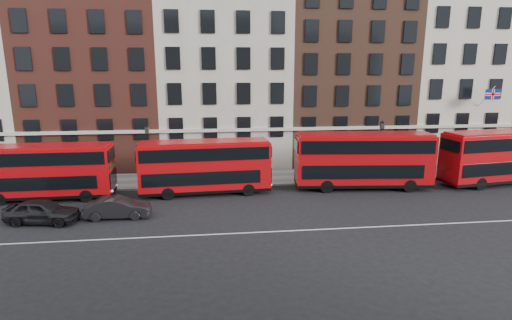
{
  "coord_description": "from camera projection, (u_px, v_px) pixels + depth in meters",
  "views": [
    {
      "loc": [
        -1.63,
        -24.94,
        9.91
      ],
      "look_at": [
        1.85,
        5.0,
        3.0
      ],
      "focal_mm": 28.0,
      "sensor_mm": 36.0,
      "label": 1
    }
  ],
  "objects": [
    {
      "name": "ground",
      "position": [
        237.0,
        221.0,
        26.55
      ],
      "size": [
        120.0,
        120.0,
        0.0
      ],
      "primitive_type": "plane",
      "color": "black",
      "rests_on": "ground"
    },
    {
      "name": "lamp_post_right",
      "position": [
        381.0,
        147.0,
        35.61
      ],
      "size": [
        0.44,
        0.44,
        5.33
      ],
      "color": "black",
      "rests_on": "pavement"
    },
    {
      "name": "bus_c",
      "position": [
        363.0,
        159.0,
        33.32
      ],
      "size": [
        11.48,
        3.73,
        4.74
      ],
      "rotation": [
        0.0,
        0.0,
        -0.09
      ],
      "color": "#AF090E",
      "rests_on": "ground"
    },
    {
      "name": "kerb",
      "position": [
        231.0,
        186.0,
        34.28
      ],
      "size": [
        80.0,
        0.3,
        0.16
      ],
      "primitive_type": "cube",
      "color": "gray",
      "rests_on": "ground"
    },
    {
      "name": "building_terrace",
      "position": [
        221.0,
        65.0,
        41.54
      ],
      "size": [
        64.0,
        11.95,
        22.0
      ],
      "color": "beige",
      "rests_on": "ground"
    },
    {
      "name": "bus_a",
      "position": [
        43.0,
        171.0,
        30.51
      ],
      "size": [
        10.23,
        2.58,
        4.28
      ],
      "rotation": [
        0.0,
        0.0,
        0.01
      ],
      "color": "#AF090E",
      "rests_on": "ground"
    },
    {
      "name": "lamp_post_left",
      "position": [
        148.0,
        152.0,
        33.48
      ],
      "size": [
        0.44,
        0.44,
        5.33
      ],
      "color": "black",
      "rests_on": "pavement"
    },
    {
      "name": "car_front",
      "position": [
        118.0,
        208.0,
        27.05
      ],
      "size": [
        4.33,
        1.53,
        1.43
      ],
      "primitive_type": "imported",
      "rotation": [
        0.0,
        0.0,
        1.57
      ],
      "color": "black",
      "rests_on": "ground"
    },
    {
      "name": "road_centre_line",
      "position": [
        239.0,
        233.0,
        24.61
      ],
      "size": [
        70.0,
        0.12,
        0.01
      ],
      "primitive_type": "cube",
      "color": "white",
      "rests_on": "ground"
    },
    {
      "name": "traffic_light",
      "position": [
        481.0,
        152.0,
        36.65
      ],
      "size": [
        0.25,
        0.45,
        3.27
      ],
      "color": "black",
      "rests_on": "pavement"
    },
    {
      "name": "bus_b",
      "position": [
        205.0,
        166.0,
        31.88
      ],
      "size": [
        10.49,
        3.02,
        4.36
      ],
      "rotation": [
        0.0,
        0.0,
        0.05
      ],
      "color": "#AF090E",
      "rests_on": "ground"
    },
    {
      "name": "iron_railings",
      "position": [
        228.0,
        166.0,
        38.7
      ],
      "size": [
        6.6,
        0.06,
        1.0
      ],
      "primitive_type": null,
      "color": "black",
      "rests_on": "pavement"
    },
    {
      "name": "pavement",
      "position": [
        229.0,
        178.0,
        36.7
      ],
      "size": [
        80.0,
        5.0,
        0.15
      ],
      "primitive_type": "cube",
      "color": "slate",
      "rests_on": "ground"
    },
    {
      "name": "car_rear",
      "position": [
        42.0,
        211.0,
        26.14
      ],
      "size": [
        4.92,
        2.61,
        1.59
      ],
      "primitive_type": "imported",
      "rotation": [
        0.0,
        0.0,
        1.41
      ],
      "color": "black",
      "rests_on": "ground"
    },
    {
      "name": "bus_d",
      "position": [
        503.0,
        156.0,
        34.74
      ],
      "size": [
        11.43,
        4.15,
        4.7
      ],
      "rotation": [
        0.0,
        0.0,
        0.13
      ],
      "color": "#AF090E",
      "rests_on": "ground"
    }
  ]
}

